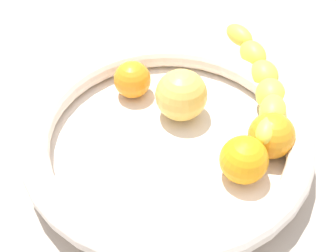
{
  "coord_description": "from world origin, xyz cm",
  "views": [
    {
      "loc": [
        -31.26,
        -18.72,
        45.34
      ],
      "look_at": [
        0.0,
        0.0,
        7.92
      ],
      "focal_mm": 46.33,
      "sensor_mm": 36.0,
      "label": 1
    }
  ],
  "objects_px": {
    "orange_mid_left": "(132,80)",
    "banana_draped_left": "(262,81)",
    "orange_front": "(244,159)",
    "orange_mid_right": "(271,136)",
    "fruit_bowl": "(168,138)",
    "apple_yellow": "(181,95)"
  },
  "relations": [
    {
      "from": "orange_mid_right",
      "to": "orange_front",
      "type": "bearing_deg",
      "value": 165.77
    },
    {
      "from": "banana_draped_left",
      "to": "orange_mid_right",
      "type": "relative_size",
      "value": 3.67
    },
    {
      "from": "fruit_bowl",
      "to": "orange_front",
      "type": "xyz_separation_m",
      "value": [
        0.0,
        -0.1,
        0.02
      ]
    },
    {
      "from": "fruit_bowl",
      "to": "orange_mid_right",
      "type": "distance_m",
      "value": 0.13
    },
    {
      "from": "orange_front",
      "to": "orange_mid_left",
      "type": "height_order",
      "value": "orange_front"
    },
    {
      "from": "fruit_bowl",
      "to": "orange_front",
      "type": "height_order",
      "value": "orange_front"
    },
    {
      "from": "orange_mid_left",
      "to": "apple_yellow",
      "type": "xyz_separation_m",
      "value": [
        -0.0,
        -0.08,
        0.01
      ]
    },
    {
      "from": "fruit_bowl",
      "to": "banana_draped_left",
      "type": "bearing_deg",
      "value": -25.95
    },
    {
      "from": "apple_yellow",
      "to": "orange_mid_right",
      "type": "bearing_deg",
      "value": -90.92
    },
    {
      "from": "orange_mid_left",
      "to": "apple_yellow",
      "type": "relative_size",
      "value": 0.75
    },
    {
      "from": "apple_yellow",
      "to": "fruit_bowl",
      "type": "bearing_deg",
      "value": -167.4
    },
    {
      "from": "fruit_bowl",
      "to": "banana_draped_left",
      "type": "distance_m",
      "value": 0.15
    },
    {
      "from": "banana_draped_left",
      "to": "orange_mid_left",
      "type": "relative_size",
      "value": 4.04
    },
    {
      "from": "orange_mid_left",
      "to": "banana_draped_left",
      "type": "bearing_deg",
      "value": -62.63
    },
    {
      "from": "orange_front",
      "to": "orange_mid_right",
      "type": "bearing_deg",
      "value": -14.23
    },
    {
      "from": "fruit_bowl",
      "to": "orange_mid_right",
      "type": "xyz_separation_m",
      "value": [
        0.05,
        -0.11,
        0.02
      ]
    },
    {
      "from": "banana_draped_left",
      "to": "orange_front",
      "type": "relative_size",
      "value": 3.69
    },
    {
      "from": "orange_front",
      "to": "fruit_bowl",
      "type": "bearing_deg",
      "value": 90.36
    },
    {
      "from": "banana_draped_left",
      "to": "orange_mid_left",
      "type": "xyz_separation_m",
      "value": [
        -0.08,
        0.16,
        -0.01
      ]
    },
    {
      "from": "fruit_bowl",
      "to": "orange_mid_left",
      "type": "bearing_deg",
      "value": 58.57
    },
    {
      "from": "banana_draped_left",
      "to": "apple_yellow",
      "type": "bearing_deg",
      "value": 136.58
    },
    {
      "from": "orange_front",
      "to": "orange_mid_right",
      "type": "distance_m",
      "value": 0.05
    }
  ]
}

